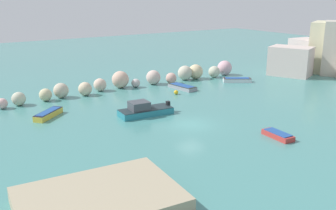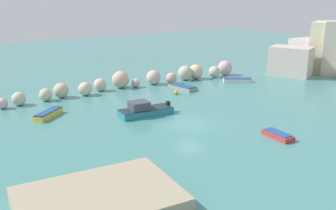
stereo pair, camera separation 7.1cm
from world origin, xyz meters
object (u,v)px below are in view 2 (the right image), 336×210
moored_boat_3 (278,135)px  moored_boat_4 (237,80)px  stone_dock (99,200)px  moored_boat_2 (144,110)px  moored_boat_5 (182,87)px  channel_buoy (176,92)px  moored_boat_1 (48,114)px

moored_boat_3 → moored_boat_4: (12.65, 19.04, 0.06)m
stone_dock → moored_boat_4: (31.07, 21.22, -0.17)m
moored_boat_2 → moored_boat_5: moored_boat_2 is taller
channel_buoy → moored_boat_1: (-16.76, -0.52, 0.07)m
stone_dock → moored_boat_5: size_ratio=2.15×
moored_boat_1 → moored_boat_5: 19.29m
moored_boat_2 → moored_boat_5: 12.68m
moored_boat_3 → moored_boat_4: 22.86m
channel_buoy → moored_boat_3: size_ratio=0.18×
channel_buoy → moored_boat_1: bearing=-178.2°
stone_dock → channel_buoy: bearing=46.1°
stone_dock → moored_boat_2: moored_boat_2 is taller
stone_dock → moored_boat_4: 37.63m
stone_dock → moored_boat_1: 19.84m
channel_buoy → moored_boat_1: moored_boat_1 is taller
channel_buoy → moored_boat_3: bearing=-93.2°
moored_boat_2 → moored_boat_5: (10.25, 7.46, -0.28)m
channel_buoy → moored_boat_5: channel_buoy is taller
stone_dock → moored_boat_3: size_ratio=3.12×
moored_boat_2 → moored_boat_4: moored_boat_2 is taller
moored_boat_1 → moored_boat_3: size_ratio=1.20×
moored_boat_1 → moored_boat_4: moored_boat_1 is taller
moored_boat_1 → moored_boat_5: moored_boat_1 is taller
moored_boat_3 → moored_boat_2: bearing=-147.7°
stone_dock → channel_buoy: size_ratio=17.17×
moored_boat_2 → moored_boat_4: size_ratio=1.43×
moored_boat_2 → moored_boat_1: bearing=-24.9°
channel_buoy → moored_boat_5: (2.36, 1.97, 0.01)m
stone_dock → moored_boat_1: stone_dock is taller
channel_buoy → stone_dock: bearing=-133.9°
moored_boat_1 → moored_boat_3: 23.54m
moored_boat_1 → moored_boat_5: (19.13, 2.49, -0.06)m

